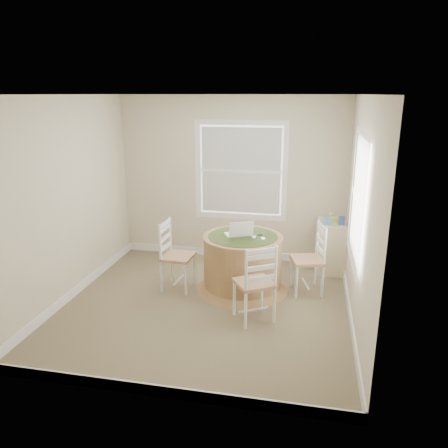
% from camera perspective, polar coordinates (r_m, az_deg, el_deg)
% --- Properties ---
extents(room, '(3.64, 3.64, 2.64)m').
position_cam_1_polar(room, '(5.35, -0.44, 2.50)').
color(room, '#76694B').
rests_on(room, ground).
extents(round_table, '(1.26, 1.26, 0.78)m').
position_cam_1_polar(round_table, '(5.99, 2.45, -4.79)').
color(round_table, '#9F7447').
rests_on(round_table, ground).
extents(chair_left, '(0.42, 0.44, 0.95)m').
position_cam_1_polar(chair_left, '(6.01, -6.06, -4.22)').
color(chair_left, white).
rests_on(chair_left, ground).
extents(chair_near, '(0.57, 0.56, 0.95)m').
position_cam_1_polar(chair_near, '(5.19, 3.99, -7.65)').
color(chair_near, white).
rests_on(chair_near, ground).
extents(chair_right, '(0.49, 0.51, 0.95)m').
position_cam_1_polar(chair_right, '(5.97, 10.80, -4.59)').
color(chair_right, white).
rests_on(chair_right, ground).
extents(laptop, '(0.43, 0.42, 0.24)m').
position_cam_1_polar(laptop, '(5.89, 1.95, -1.20)').
color(laptop, white).
rests_on(laptop, round_table).
extents(mouse, '(0.08, 0.11, 0.03)m').
position_cam_1_polar(mouse, '(5.81, 3.91, -1.73)').
color(mouse, white).
rests_on(mouse, round_table).
extents(phone, '(0.07, 0.10, 0.02)m').
position_cam_1_polar(phone, '(5.78, 5.13, -1.93)').
color(phone, '#B7BABF').
rests_on(phone, round_table).
extents(keys, '(0.07, 0.06, 0.02)m').
position_cam_1_polar(keys, '(5.92, 4.72, -1.43)').
color(keys, black).
rests_on(keys, round_table).
extents(corner_chest, '(0.44, 0.59, 0.78)m').
position_cam_1_polar(corner_chest, '(6.81, 13.79, -2.85)').
color(corner_chest, beige).
rests_on(corner_chest, ground).
extents(tissue_box, '(0.12, 0.12, 0.10)m').
position_cam_1_polar(tissue_box, '(6.54, 13.30, 0.41)').
color(tissue_box, '#5092B7').
rests_on(tissue_box, corner_chest).
extents(box_yellow, '(0.15, 0.10, 0.06)m').
position_cam_1_polar(box_yellow, '(6.72, 14.25, 0.61)').
color(box_yellow, '#CCE450').
rests_on(box_yellow, corner_chest).
extents(box_blue, '(0.08, 0.08, 0.12)m').
position_cam_1_polar(box_blue, '(6.56, 15.15, 0.42)').
color(box_blue, '#364DA3').
rests_on(box_blue, corner_chest).
extents(cup_cream, '(0.07, 0.07, 0.09)m').
position_cam_1_polar(cup_cream, '(6.82, 13.80, 1.01)').
color(cup_cream, beige).
rests_on(cup_cream, corner_chest).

